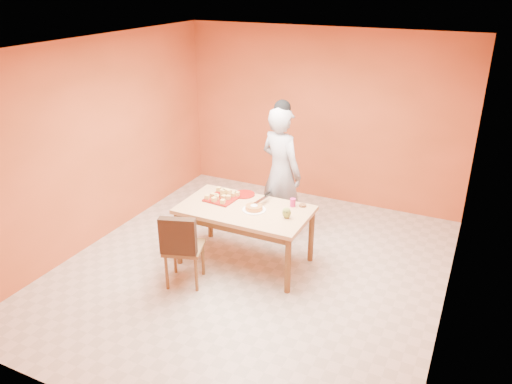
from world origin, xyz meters
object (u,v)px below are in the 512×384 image
at_px(red_dinner_plate, 244,194).
at_px(egg_ornament, 287,213).
at_px(person, 281,173).
at_px(pastry_platter, 222,199).
at_px(dining_chair, 183,246).
at_px(magenta_glass, 293,202).
at_px(sponge_cake, 254,208).
at_px(checker_tin, 303,205).
at_px(dining_table, 245,215).

height_order(red_dinner_plate, egg_ornament, egg_ornament).
bearing_deg(egg_ornament, person, 129.44).
bearing_deg(pastry_platter, person, 59.66).
relative_size(person, egg_ornament, 13.70).
xyz_separation_m(dining_chair, magenta_glass, (0.95, 1.03, 0.32)).
distance_m(pastry_platter, sponge_cake, 0.52).
distance_m(sponge_cake, magenta_glass, 0.49).
bearing_deg(magenta_glass, sponge_cake, -140.87).
bearing_deg(magenta_glass, egg_ornament, -80.88).
bearing_deg(dining_chair, checker_tin, 27.04).
distance_m(sponge_cake, egg_ornament, 0.44).
bearing_deg(person, checker_tin, 155.01).
xyz_separation_m(dining_table, red_dinner_plate, (-0.18, 0.35, 0.10)).
bearing_deg(dining_chair, dining_table, 40.56).
relative_size(dining_chair, red_dinner_plate, 3.42).
bearing_deg(checker_tin, dining_chair, -134.42).
xyz_separation_m(pastry_platter, sponge_cake, (0.51, -0.11, 0.03)).
xyz_separation_m(pastry_platter, checker_tin, (1.00, 0.25, 0.00)).
height_order(person, egg_ornament, person).
bearing_deg(magenta_glass, red_dinner_plate, 176.06).
xyz_separation_m(dining_chair, pastry_platter, (0.06, 0.83, 0.28)).
distance_m(dining_chair, egg_ornament, 1.27).
distance_m(red_dinner_plate, egg_ornament, 0.84).
xyz_separation_m(pastry_platter, red_dinner_plate, (0.20, 0.25, -0.00)).
bearing_deg(person, magenta_glass, 146.15).
relative_size(dining_table, red_dinner_plate, 5.79).
distance_m(red_dinner_plate, checker_tin, 0.81).
distance_m(red_dinner_plate, sponge_cake, 0.48).
distance_m(dining_chair, checker_tin, 1.54).
distance_m(person, magenta_glass, 0.75).
bearing_deg(magenta_glass, dining_table, -149.42).
height_order(dining_chair, person, person).
relative_size(person, checker_tin, 20.82).
bearing_deg(egg_ornament, sponge_cake, -170.06).
bearing_deg(dining_chair, pastry_platter, 67.43).
xyz_separation_m(person, checker_tin, (0.53, -0.56, -0.15)).
height_order(dining_chair, red_dinner_plate, dining_chair).
bearing_deg(dining_chair, red_dinner_plate, 58.24).
relative_size(pastry_platter, checker_tin, 4.09).
xyz_separation_m(dining_table, egg_ornament, (0.56, -0.03, 0.16)).
bearing_deg(person, dining_table, 105.80).
bearing_deg(dining_chair, egg_ornament, 16.47).
bearing_deg(person, dining_chair, 93.74).
height_order(dining_table, checker_tin, checker_tin).
bearing_deg(pastry_platter, magenta_glass, 12.68).
distance_m(pastry_platter, egg_ornament, 0.95).
distance_m(dining_chair, red_dinner_plate, 1.15).
distance_m(dining_table, red_dinner_plate, 0.41).
relative_size(dining_table, pastry_platter, 4.43).
relative_size(dining_chair, magenta_glass, 9.33).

